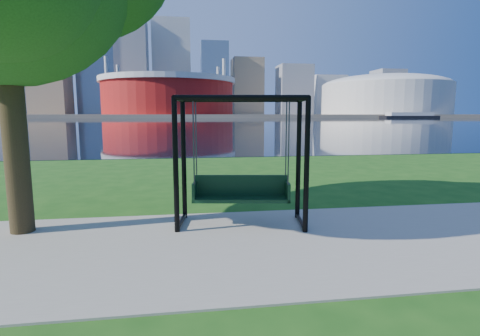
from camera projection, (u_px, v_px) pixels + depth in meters
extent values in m
plane|color=#1E5114|center=(254.00, 235.00, 6.67)|extent=(900.00, 900.00, 0.00)
cube|color=#9E937F|center=(260.00, 244.00, 6.18)|extent=(120.00, 4.00, 0.03)
cube|color=black|center=(188.00, 122.00, 106.49)|extent=(900.00, 180.00, 0.02)
cube|color=#937F60|center=(185.00, 116.00, 306.01)|extent=(900.00, 228.00, 2.00)
cylinder|color=maroon|center=(168.00, 97.00, 233.33)|extent=(80.00, 80.00, 22.00)
cylinder|color=silver|center=(168.00, 81.00, 231.97)|extent=(83.00, 83.00, 3.00)
cylinder|color=silver|center=(218.00, 91.00, 256.07)|extent=(2.00, 2.00, 32.00)
cylinder|color=silver|center=(119.00, 90.00, 246.35)|extent=(2.00, 2.00, 32.00)
cylinder|color=silver|center=(107.00, 86.00, 209.16)|extent=(2.00, 2.00, 32.00)
cylinder|color=silver|center=(224.00, 87.00, 218.88)|extent=(2.00, 2.00, 32.00)
cylinder|color=beige|center=(385.00, 100.00, 254.88)|extent=(84.00, 84.00, 20.00)
ellipsoid|color=beige|center=(385.00, 86.00, 253.59)|extent=(84.00, 84.00, 15.12)
cube|color=#998466|center=(48.00, 55.00, 278.95)|extent=(26.00, 26.00, 88.00)
cube|color=slate|center=(97.00, 56.00, 307.34)|extent=(30.00, 24.00, 95.00)
cube|color=gray|center=(132.00, 68.00, 293.84)|extent=(24.00, 24.00, 72.00)
cube|color=silver|center=(172.00, 68.00, 327.06)|extent=(32.00, 28.00, 80.00)
cube|color=slate|center=(214.00, 79.00, 309.33)|extent=(22.00, 22.00, 58.00)
cube|color=#998466|center=(247.00, 87.00, 329.15)|extent=(26.00, 26.00, 48.00)
cube|color=gray|center=(294.00, 90.00, 325.70)|extent=(28.00, 24.00, 42.00)
cube|color=silver|center=(327.00, 95.00, 356.50)|extent=(30.00, 26.00, 36.00)
cube|color=gray|center=(387.00, 92.00, 344.02)|extent=(24.00, 24.00, 40.00)
cube|color=#998466|center=(417.00, 98.00, 365.18)|extent=(26.00, 26.00, 32.00)
cylinder|color=black|center=(176.00, 167.00, 6.60)|extent=(0.11, 0.11, 2.42)
cylinder|color=black|center=(307.00, 167.00, 6.59)|extent=(0.11, 0.11, 2.42)
cylinder|color=black|center=(184.00, 161.00, 7.53)|extent=(0.11, 0.11, 2.42)
cylinder|color=black|center=(298.00, 161.00, 7.53)|extent=(0.11, 0.11, 2.42)
cylinder|color=black|center=(241.00, 98.00, 6.42)|extent=(2.30, 0.44, 0.09)
cylinder|color=black|center=(241.00, 100.00, 7.36)|extent=(2.30, 0.44, 0.09)
cylinder|color=black|center=(179.00, 99.00, 6.89)|extent=(0.24, 0.95, 0.09)
cylinder|color=black|center=(181.00, 221.00, 7.23)|extent=(0.22, 0.95, 0.08)
cylinder|color=black|center=(304.00, 99.00, 6.89)|extent=(0.24, 0.95, 0.09)
cylinder|color=black|center=(301.00, 221.00, 7.22)|extent=(0.22, 0.95, 0.08)
cube|color=black|center=(241.00, 199.00, 7.16)|extent=(1.89, 0.74, 0.06)
cube|color=black|center=(241.00, 185.00, 7.33)|extent=(1.83, 0.33, 0.40)
cube|color=black|center=(195.00, 191.00, 7.14)|extent=(0.12, 0.48, 0.36)
cube|color=black|center=(288.00, 191.00, 7.14)|extent=(0.12, 0.48, 0.36)
cylinder|color=#3A3A40|center=(194.00, 144.00, 6.82)|extent=(0.03, 0.03, 1.52)
cylinder|color=#3A3A40|center=(289.00, 144.00, 6.81)|extent=(0.03, 0.03, 1.52)
cylinder|color=#3A3A40|center=(196.00, 142.00, 7.20)|extent=(0.03, 0.03, 1.52)
cylinder|color=#3A3A40|center=(286.00, 142.00, 7.20)|extent=(0.03, 0.03, 1.52)
cylinder|color=black|center=(13.00, 120.00, 6.49)|extent=(0.41, 0.41, 4.08)
cube|color=black|center=(409.00, 117.00, 208.08)|extent=(31.57, 8.97, 1.26)
cube|color=silver|center=(410.00, 114.00, 207.85)|extent=(25.25, 7.28, 1.88)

